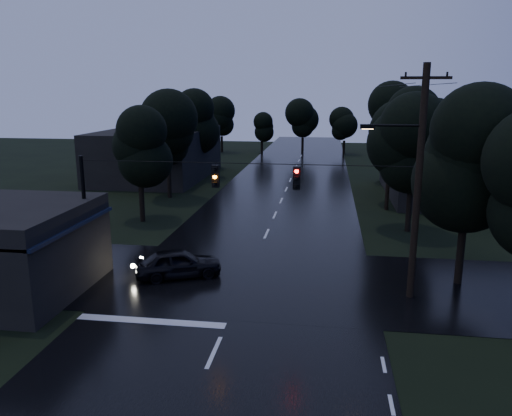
# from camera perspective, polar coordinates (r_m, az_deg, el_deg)

# --- Properties ---
(main_road) EXTENTS (12.00, 120.00, 0.02)m
(main_road) POSITION_cam_1_polar(r_m,az_deg,el_deg) (41.49, 2.90, 0.81)
(main_road) COLOR black
(main_road) RESTS_ON ground
(cross_street) EXTENTS (60.00, 9.00, 0.02)m
(cross_street) POSITION_cam_1_polar(r_m,az_deg,el_deg) (24.34, -1.11, -8.19)
(cross_street) COLOR black
(cross_street) RESTS_ON ground
(building_far_right) EXTENTS (10.00, 14.00, 4.40)m
(building_far_right) POSITION_cam_1_polar(r_m,az_deg,el_deg) (46.03, 21.09, 3.96)
(building_far_right) COLOR black
(building_far_right) RESTS_ON ground
(building_far_left) EXTENTS (10.00, 16.00, 5.00)m
(building_far_left) POSITION_cam_1_polar(r_m,az_deg,el_deg) (53.76, -11.15, 6.12)
(building_far_left) COLOR black
(building_far_left) RESTS_ON ground
(utility_pole_main) EXTENTS (3.50, 0.30, 10.00)m
(utility_pole_main) POSITION_cam_1_polar(r_m,az_deg,el_deg) (21.98, 17.84, 3.10)
(utility_pole_main) COLOR black
(utility_pole_main) RESTS_ON ground
(utility_pole_far) EXTENTS (2.00, 0.30, 7.50)m
(utility_pole_far) POSITION_cam_1_polar(r_m,az_deg,el_deg) (38.96, 14.98, 5.37)
(utility_pole_far) COLOR black
(utility_pole_far) RESTS_ON ground
(anchor_pole_left) EXTENTS (0.18, 0.18, 6.00)m
(anchor_pole_left) POSITION_cam_1_polar(r_m,az_deg,el_deg) (24.82, -18.89, -1.22)
(anchor_pole_left) COLOR black
(anchor_pole_left) RESTS_ON ground
(span_signals) EXTENTS (15.00, 0.37, 1.12)m
(span_signals) POSITION_cam_1_polar(r_m,az_deg,el_deg) (21.89, -0.16, 3.65)
(span_signals) COLOR black
(span_signals) RESTS_ON ground
(tree_corner_near) EXTENTS (4.48, 4.48, 9.44)m
(tree_corner_near) POSITION_cam_1_polar(r_m,az_deg,el_deg) (24.37, 23.24, 5.35)
(tree_corner_near) COLOR black
(tree_corner_near) RESTS_ON ground
(tree_left_a) EXTENTS (3.92, 3.92, 8.26)m
(tree_left_a) POSITION_cam_1_polar(r_m,az_deg,el_deg) (34.95, -13.24, 6.88)
(tree_left_a) COLOR black
(tree_left_a) RESTS_ON ground
(tree_left_b) EXTENTS (4.20, 4.20, 8.85)m
(tree_left_b) POSITION_cam_1_polar(r_m,az_deg,el_deg) (42.62, -10.12, 8.60)
(tree_left_b) COLOR black
(tree_left_b) RESTS_ON ground
(tree_left_c) EXTENTS (4.48, 4.48, 9.44)m
(tree_left_c) POSITION_cam_1_polar(r_m,az_deg,el_deg) (52.32, -7.33, 9.92)
(tree_left_c) COLOR black
(tree_left_c) RESTS_ON ground
(tree_right_a) EXTENTS (4.20, 4.20, 8.85)m
(tree_right_a) POSITION_cam_1_polar(r_m,az_deg,el_deg) (32.96, 17.55, 6.91)
(tree_right_a) COLOR black
(tree_right_a) RESTS_ON ground
(tree_right_b) EXTENTS (4.48, 4.48, 9.44)m
(tree_right_b) POSITION_cam_1_polar(r_m,az_deg,el_deg) (40.90, 16.67, 8.60)
(tree_right_b) COLOR black
(tree_right_b) RESTS_ON ground
(tree_right_c) EXTENTS (4.76, 4.76, 10.03)m
(tree_right_c) POSITION_cam_1_polar(r_m,az_deg,el_deg) (50.85, 15.78, 9.87)
(tree_right_c) COLOR black
(tree_right_c) RESTS_ON ground
(car) EXTENTS (4.48, 3.18, 1.42)m
(car) POSITION_cam_1_polar(r_m,az_deg,el_deg) (24.75, -8.87, -6.23)
(car) COLOR black
(car) RESTS_ON ground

